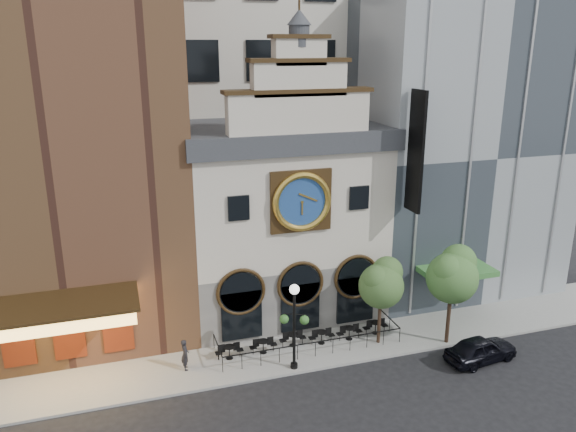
% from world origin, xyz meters
% --- Properties ---
extents(ground, '(120.00, 120.00, 0.00)m').
position_xyz_m(ground, '(0.00, 0.00, 0.00)').
color(ground, black).
rests_on(ground, ground).
extents(sidewalk, '(44.00, 5.00, 0.15)m').
position_xyz_m(sidewalk, '(0.00, 2.50, 0.07)').
color(sidewalk, gray).
rests_on(sidewalk, ground).
extents(clock_building, '(12.60, 8.78, 18.65)m').
position_xyz_m(clock_building, '(0.00, 7.82, 6.69)').
color(clock_building, '#605E5B').
rests_on(clock_building, ground).
extents(theater_building, '(14.00, 15.60, 25.00)m').
position_xyz_m(theater_building, '(-13.00, 9.96, 12.60)').
color(theater_building, brown).
rests_on(theater_building, ground).
extents(retail_building, '(14.00, 14.40, 20.00)m').
position_xyz_m(retail_building, '(12.99, 9.99, 10.14)').
color(retail_building, gray).
rests_on(retail_building, ground).
extents(office_tower, '(20.00, 16.00, 40.00)m').
position_xyz_m(office_tower, '(0.00, 20.00, 20.00)').
color(office_tower, beige).
rests_on(office_tower, ground).
extents(cafe_railing, '(10.60, 2.60, 0.90)m').
position_xyz_m(cafe_railing, '(0.00, 2.50, 0.60)').
color(cafe_railing, black).
rests_on(cafe_railing, sidewalk).
extents(bistro_0, '(1.58, 0.68, 0.90)m').
position_xyz_m(bistro_0, '(-4.67, 2.44, 0.61)').
color(bistro_0, black).
rests_on(bistro_0, sidewalk).
extents(bistro_1, '(1.58, 0.68, 0.90)m').
position_xyz_m(bistro_1, '(-2.70, 2.46, 0.61)').
color(bistro_1, black).
rests_on(bistro_1, sidewalk).
extents(bistro_2, '(1.58, 0.68, 0.90)m').
position_xyz_m(bistro_2, '(-0.86, 2.70, 0.61)').
color(bistro_2, black).
rests_on(bistro_2, sidewalk).
extents(bistro_3, '(1.58, 0.68, 0.90)m').
position_xyz_m(bistro_3, '(0.85, 2.45, 0.61)').
color(bistro_3, black).
rests_on(bistro_3, sidewalk).
extents(bistro_4, '(1.58, 0.68, 0.90)m').
position_xyz_m(bistro_4, '(2.59, 2.41, 0.61)').
color(bistro_4, black).
rests_on(bistro_4, sidewalk).
extents(bistro_5, '(1.58, 0.68, 0.90)m').
position_xyz_m(bistro_5, '(4.40, 2.58, 0.61)').
color(bistro_5, black).
rests_on(bistro_5, sidewalk).
extents(car_right, '(4.46, 2.28, 1.46)m').
position_xyz_m(car_right, '(8.75, -1.77, 0.73)').
color(car_right, black).
rests_on(car_right, ground).
extents(pedestrian, '(0.43, 0.65, 1.77)m').
position_xyz_m(pedestrian, '(-7.16, 2.11, 1.03)').
color(pedestrian, black).
rests_on(pedestrian, sidewalk).
extents(lamppost, '(1.49, 0.92, 4.93)m').
position_xyz_m(lamppost, '(-1.50, 0.47, 3.20)').
color(lamppost, black).
rests_on(lamppost, sidewalk).
extents(tree_left, '(2.71, 2.61, 5.22)m').
position_xyz_m(tree_left, '(4.15, 1.61, 3.98)').
color(tree_left, '#382619').
rests_on(tree_left, sidewalk).
extents(tree_right, '(3.08, 2.96, 5.93)m').
position_xyz_m(tree_right, '(8.03, 0.44, 4.50)').
color(tree_right, '#382619').
rests_on(tree_right, sidewalk).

